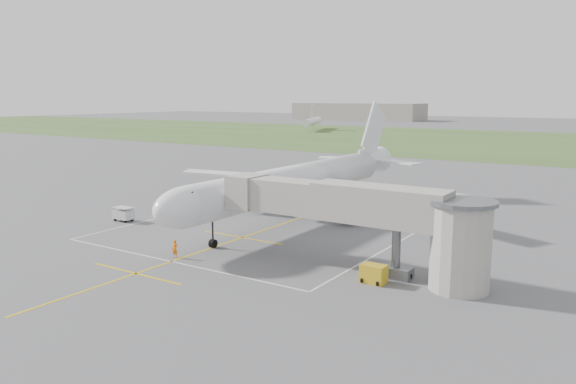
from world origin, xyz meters
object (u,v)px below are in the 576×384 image
Objects in this scene: jet_bridge at (370,216)px; gpu_unit at (373,274)px; ramp_worker_nose at (175,249)px; ramp_worker_wing at (224,202)px; baggage_cart at (123,214)px; airliner at (299,182)px.

jet_bridge reaches higher than gpu_unit.
jet_bridge reaches higher than ramp_worker_nose.
gpu_unit is 1.15× the size of ramp_worker_wing.
ramp_worker_wing reaches higher than baggage_cart.
gpu_unit is 33.44m from baggage_cart.
jet_bridge is 12.04× the size of gpu_unit.
airliner is 24.05× the size of gpu_unit.
airliner reaches higher than ramp_worker_nose.
jet_bridge is 4.71m from gpu_unit.
ramp_worker_wing is at bearing 152.24° from jet_bridge.
baggage_cart is at bearing 142.76° from ramp_worker_nose.
jet_bridge is at bearing -2.95° from baggage_cart.
gpu_unit is at bearing -56.98° from jet_bridge.
jet_bridge is 10.04× the size of baggage_cart.
airliner reaches higher than jet_bridge.
baggage_cart is (-16.14, -12.12, -3.57)m from airliner.
ramp_worker_nose is at bearing -91.70° from airliner.
ramp_worker_wing is at bearing 106.95° from ramp_worker_nose.
jet_bridge is at bearing -144.21° from ramp_worker_wing.
airliner is at bearing -115.72° from ramp_worker_wing.
jet_bridge is 30.54m from ramp_worker_wing.
airliner reaches higher than gpu_unit.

